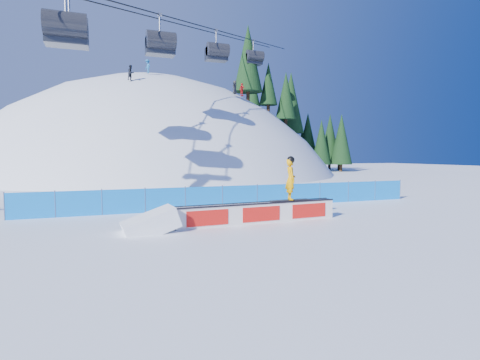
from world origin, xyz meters
name	(u,v)px	position (x,y,z in m)	size (l,w,h in m)	color
ground	(277,222)	(0.00, 0.00, 0.00)	(160.00, 160.00, 0.00)	white
snow_hill	(153,292)	(0.00, 42.00, -18.00)	(64.00, 64.00, 64.00)	silver
treeline	(292,108)	(22.75, 40.64, 10.35)	(23.17, 13.40, 21.50)	black
safety_fence	(240,197)	(0.00, 4.50, 0.60)	(22.05, 0.05, 1.30)	blue
chairlift	(208,30)	(4.74, 27.49, 16.89)	(40.80, 41.70, 22.00)	#8F939C
rail_box	(259,213)	(-0.83, 0.04, 0.43)	(7.26, 0.91, 0.87)	silver
snow_ramp	(151,232)	(-5.35, -0.21, 0.00)	(1.97, 1.31, 0.74)	white
snowboarder	(291,179)	(0.69, 0.12, 1.82)	(1.87, 0.73, 1.94)	black
distant_skiers	(183,77)	(2.69, 31.22, 12.15)	(15.04, 5.55, 4.03)	black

